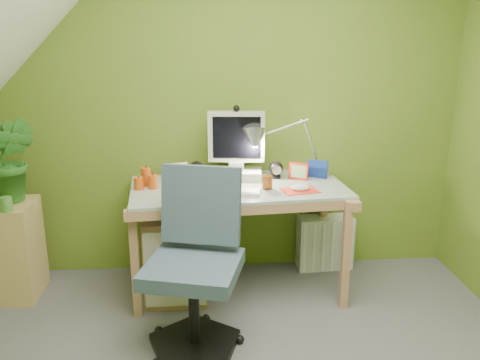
{
  "coord_description": "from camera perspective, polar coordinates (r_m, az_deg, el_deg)",
  "views": [
    {
      "loc": [
        -0.23,
        -1.94,
        1.72
      ],
      "look_at": [
        0.0,
        1.0,
        0.85
      ],
      "focal_mm": 38.0,
      "sensor_mm": 36.0,
      "label": 1
    }
  ],
  "objects": [
    {
      "name": "desk_lamp",
      "position": [
        3.48,
        7.03,
        5.11
      ],
      "size": [
        0.57,
        0.28,
        0.6
      ],
      "primitive_type": null,
      "rotation": [
        0.0,
        0.0,
        0.07
      ],
      "color": "#B5B5BA",
      "rests_on": "desk"
    },
    {
      "name": "side_ledge",
      "position": [
        3.69,
        -23.59,
        -7.2
      ],
      "size": [
        0.24,
        0.37,
        0.65
      ],
      "primitive_type": "cube",
      "color": "tan",
      "rests_on": "floor"
    },
    {
      "name": "photo_frame_blue",
      "position": [
        3.54,
        8.7,
        1.25
      ],
      "size": [
        0.13,
        0.08,
        0.12
      ],
      "primitive_type": "cube",
      "rotation": [
        0.0,
        0.0,
        -0.48
      ],
      "color": "navy",
      "rests_on": "desk"
    },
    {
      "name": "keyboard",
      "position": [
        3.18,
        -1.44,
        -1.24
      ],
      "size": [
        0.43,
        0.22,
        0.02
      ],
      "primitive_type": "cube",
      "rotation": [
        0.0,
        0.0,
        -0.21
      ],
      "color": "silver",
      "rests_on": "desk"
    },
    {
      "name": "candle_cluster",
      "position": [
        3.33,
        -10.56,
        0.17
      ],
      "size": [
        0.19,
        0.17,
        0.12
      ],
      "primitive_type": null,
      "rotation": [
        0.0,
        0.0,
        0.23
      ],
      "color": "#C94A11",
      "rests_on": "desk"
    },
    {
      "name": "speaker_left",
      "position": [
        3.45,
        -4.86,
        1.08
      ],
      "size": [
        0.13,
        0.13,
        0.13
      ],
      "primitive_type": null,
      "rotation": [
        0.0,
        0.0,
        -0.23
      ],
      "color": "black",
      "rests_on": "desk"
    },
    {
      "name": "radiator",
      "position": [
        3.86,
        9.5,
        -6.93
      ],
      "size": [
        0.41,
        0.18,
        0.4
      ],
      "primitive_type": "cube",
      "rotation": [
        0.0,
        0.0,
        0.04
      ],
      "color": "silver",
      "rests_on": "floor"
    },
    {
      "name": "wall_back",
      "position": [
        3.58,
        -0.75,
        8.11
      ],
      "size": [
        3.2,
        0.01,
        2.4
      ],
      "primitive_type": "cube",
      "color": "olive",
      "rests_on": "floor"
    },
    {
      "name": "speaker_right",
      "position": [
        3.49,
        4.05,
        1.16
      ],
      "size": [
        0.12,
        0.12,
        0.12
      ],
      "primitive_type": null,
      "rotation": [
        0.0,
        0.0,
        -0.2
      ],
      "color": "black",
      "rests_on": "desk"
    },
    {
      "name": "green_cup",
      "position": [
        3.43,
        -24.76,
        -2.49
      ],
      "size": [
        0.08,
        0.08,
        0.09
      ],
      "primitive_type": "cylinder",
      "rotation": [
        0.0,
        0.0,
        0.17
      ],
      "color": "#4C8C3A",
      "rests_on": "side_ledge"
    },
    {
      "name": "mouse",
      "position": [
        3.23,
        6.73,
        -0.87
      ],
      "size": [
        0.13,
        0.09,
        0.04
      ],
      "primitive_type": "ellipsoid",
      "rotation": [
        0.0,
        0.0,
        -0.1
      ],
      "color": "white",
      "rests_on": "mousepad"
    },
    {
      "name": "potted_plant",
      "position": [
        3.55,
        -24.26,
        2.07
      ],
      "size": [
        0.32,
        0.26,
        0.55
      ],
      "primitive_type": "imported",
      "rotation": [
        0.0,
        0.0,
        0.05
      ],
      "color": "#2C6C24",
      "rests_on": "side_ledge"
    },
    {
      "name": "monitor",
      "position": [
        3.42,
        -0.41,
        4.8
      ],
      "size": [
        0.44,
        0.28,
        0.57
      ],
      "primitive_type": null,
      "rotation": [
        0.0,
        0.0,
        -0.1
      ],
      "color": "beige",
      "rests_on": "desk"
    },
    {
      "name": "desk",
      "position": [
        3.45,
        -0.18,
        -6.55
      ],
      "size": [
        1.44,
        0.81,
        0.74
      ],
      "primitive_type": null,
      "rotation": [
        0.0,
        0.0,
        0.08
      ],
      "color": "#AA7B59",
      "rests_on": "floor"
    },
    {
      "name": "photo_frame_red",
      "position": [
        3.47,
        6.59,
        1.0
      ],
      "size": [
        0.13,
        0.08,
        0.11
      ],
      "primitive_type": "cube",
      "rotation": [
        0.0,
        0.0,
        -0.45
      ],
      "color": "red",
      "rests_on": "desk"
    },
    {
      "name": "photo_frame_green",
      "position": [
        3.43,
        -7.03,
        0.89
      ],
      "size": [
        0.14,
        0.06,
        0.12
      ],
      "primitive_type": "cube",
      "rotation": [
        0.0,
        0.0,
        0.31
      ],
      "color": "#C3DF99",
      "rests_on": "desk"
    },
    {
      "name": "mousepad",
      "position": [
        3.24,
        6.72,
        -1.16
      ],
      "size": [
        0.25,
        0.2,
        0.01
      ],
      "primitive_type": "cube",
      "rotation": [
        0.0,
        0.0,
        0.2
      ],
      "color": "red",
      "rests_on": "desk"
    },
    {
      "name": "task_chair",
      "position": [
        2.78,
        -5.34,
        -9.55
      ],
      "size": [
        0.68,
        0.68,
        1.01
      ],
      "primitive_type": null,
      "rotation": [
        0.0,
        0.0,
        -0.26
      ],
      "color": "#394D5E",
      "rests_on": "floor"
    },
    {
      "name": "amber_tumbler",
      "position": [
        3.25,
        3.09,
        -0.25
      ],
      "size": [
        0.07,
        0.07,
        0.09
      ],
      "primitive_type": "cylinder",
      "rotation": [
        0.0,
        0.0,
        0.06
      ],
      "color": "brown",
      "rests_on": "desk"
    }
  ]
}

